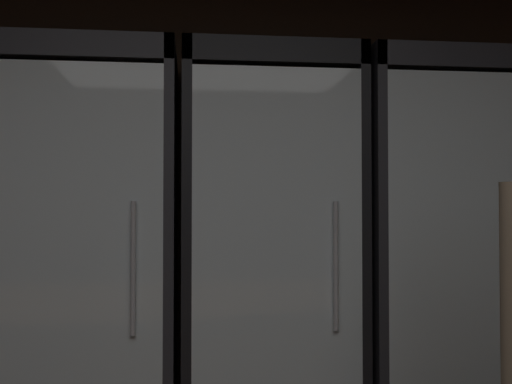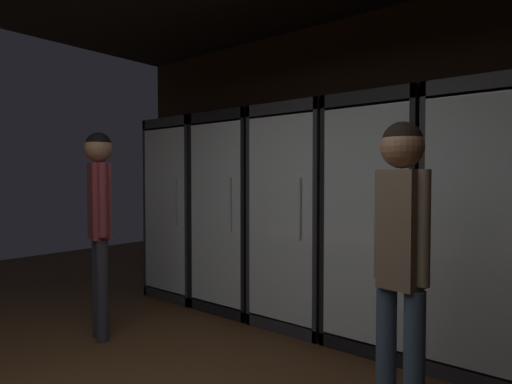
{
  "view_description": "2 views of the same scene",
  "coord_description": "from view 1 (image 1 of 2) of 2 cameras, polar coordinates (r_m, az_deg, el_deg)",
  "views": [
    {
      "loc": [
        -0.12,
        0.12,
        1.32
      ],
      "look_at": [
        0.17,
        2.68,
        1.39
      ],
      "focal_mm": 41.26,
      "sensor_mm": 36.0,
      "label": 1
    },
    {
      "loc": [
        1.62,
        -0.58,
        1.35
      ],
      "look_at": [
        -0.72,
        2.26,
        1.22
      ],
      "focal_mm": 30.19,
      "sensor_mm": 36.0,
      "label": 2
    }
  ],
  "objects": [
    {
      "name": "wall_back",
      "position": [
        2.91,
        -4.05,
        0.05
      ],
      "size": [
        6.0,
        0.06,
        2.8
      ],
      "primitive_type": "cube",
      "color": "black",
      "rests_on": "ground"
    },
    {
      "name": "cooler_center",
      "position": [
        2.66,
        -15.94,
        -8.92
      ],
      "size": [
        0.75,
        0.63,
        1.99
      ],
      "color": "#2B2B30",
      "rests_on": "ground"
    },
    {
      "name": "cooler_right",
      "position": [
        2.64,
        1.06,
        -9.03
      ],
      "size": [
        0.75,
        0.63,
        1.99
      ],
      "color": "black",
      "rests_on": "ground"
    },
    {
      "name": "cooler_far_right",
      "position": [
        2.85,
        16.86,
        -8.48
      ],
      "size": [
        0.75,
        0.63,
        1.99
      ],
      "color": "#2B2B30",
      "rests_on": "ground"
    }
  ]
}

